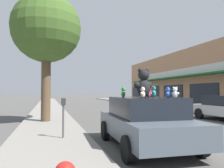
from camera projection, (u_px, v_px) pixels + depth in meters
The scene contains 13 objects.
sidewalk_near at pixel (50, 151), 5.67m from camera, with size 2.58×90.00×0.15m.
plush_art_car at pixel (145, 121), 6.44m from camera, with size 2.24×4.13×1.46m.
teddy_bear_giant at pixel (144, 83), 6.54m from camera, with size 0.66×0.42×0.87m.
teddy_bear_green at pixel (123, 92), 6.85m from camera, with size 0.19×0.24×0.32m.
teddy_bear_orange at pixel (123, 94), 7.20m from camera, with size 0.17×0.11×0.22m.
teddy_bear_red at pixel (151, 91), 7.57m from camera, with size 0.28×0.20×0.37m.
teddy_bear_blue at pixel (168, 93), 5.69m from camera, with size 0.19×0.21×0.29m.
teddy_bear_cream at pixel (143, 93), 5.78m from camera, with size 0.20×0.19×0.29m.
teddy_bear_pink at pixel (149, 93), 6.68m from camera, with size 0.17×0.19×0.26m.
teddy_bear_teal at pixel (154, 92), 7.03m from camera, with size 0.20×0.27×0.36m.
teddy_bear_white at pixel (175, 93), 5.60m from camera, with size 0.17×0.22×0.29m.
street_tree at pixel (47, 29), 11.17m from camera, with size 3.52×3.52×6.51m.
parking_meter at pixel (63, 112), 7.01m from camera, with size 0.14×0.10×1.27m.
Camera 1 is at (-6.18, -5.95, 1.62)m, focal length 35.00 mm.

